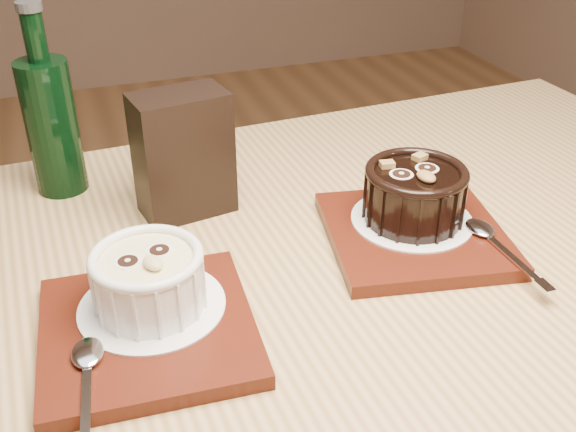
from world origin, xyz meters
The scene contains 11 objects.
table centered at (0.03, -0.25, 0.66)m, with size 1.24×0.86×0.75m.
tray_left centered at (-0.12, -0.26, 0.76)m, with size 0.18×0.18×0.01m, color #4D190C.
doily_left centered at (-0.12, -0.23, 0.77)m, with size 0.13×0.13×0.00m, color white.
ramekin_white centered at (-0.12, -0.23, 0.80)m, with size 0.10×0.10×0.06m.
spoon_left centered at (-0.18, -0.31, 0.77)m, with size 0.03×0.13×0.01m, color silver, non-canonical shape.
tray_right centered at (0.17, -0.19, 0.76)m, with size 0.18×0.18×0.01m, color #4D190C.
doily_right centered at (0.17, -0.18, 0.77)m, with size 0.13×0.13×0.00m, color white.
ramekin_dark centered at (0.17, -0.18, 0.80)m, with size 0.11×0.11×0.06m.
spoon_right centered at (0.23, -0.26, 0.77)m, with size 0.03×0.13×0.01m, color silver, non-canonical shape.
condiment_stand centered at (-0.05, -0.05, 0.82)m, with size 0.10×0.06×0.14m, color black.
green_bottle centered at (-0.18, 0.05, 0.84)m, with size 0.06×0.06×0.22m.
Camera 1 is at (-0.16, -0.72, 1.14)m, focal length 42.00 mm.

